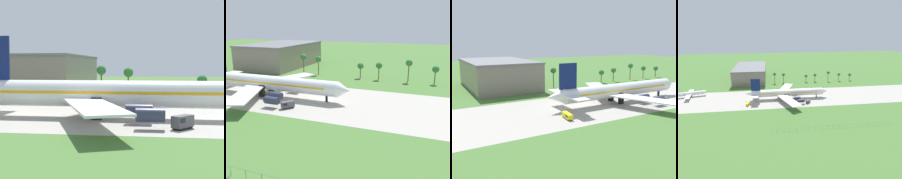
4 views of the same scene
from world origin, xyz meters
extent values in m
plane|color=#477233|center=(0.00, 0.00, 0.00)|extent=(600.00, 600.00, 0.00)
cube|color=#A8A399|center=(0.00, 0.00, 0.01)|extent=(320.00, 44.00, 0.02)
cylinder|color=white|center=(-22.83, -1.65, 5.65)|extent=(61.71, 6.22, 6.22)
cube|color=#EFA314|center=(-22.83, -1.65, 6.12)|extent=(52.45, 6.34, 0.62)
cube|color=white|center=(-24.60, -16.24, 4.57)|extent=(18.43, 30.09, 0.44)
cube|color=white|center=(-24.60, 12.95, 4.57)|extent=(18.43, 30.09, 0.44)
cylinder|color=#2D334C|center=(-16.12, -9.11, 2.77)|extent=(5.60, 2.80, 2.80)
cylinder|color=#2D334C|center=(-13.60, -15.33, 2.77)|extent=(5.60, 2.80, 2.80)
cylinder|color=#2D334C|center=(-16.12, 5.81, 2.77)|extent=(5.60, 2.80, 2.80)
cylinder|color=#2D334C|center=(-13.60, 12.03, 2.77)|extent=(5.60, 2.80, 2.80)
cube|color=black|center=(-25.92, -5.07, 2.52)|extent=(2.40, 1.20, 5.03)
cube|color=black|center=(-25.92, 1.77, 2.52)|extent=(2.40, 1.20, 5.03)
cube|color=black|center=(-7.47, -13.97, 0.20)|extent=(4.01, 4.32, 0.40)
cube|color=#4C4C51|center=(-7.47, -13.97, 1.54)|extent=(4.63, 5.01, 2.28)
cube|color=black|center=(-8.32, -15.00, 1.88)|extent=(2.65, 2.61, 0.90)
cube|color=slate|center=(-62.13, 66.26, 7.87)|extent=(36.00, 60.00, 15.75)
cube|color=slate|center=(-62.13, 66.26, 16.15)|extent=(36.72, 61.20, 0.80)
cylinder|color=brown|center=(3.47, 46.63, 3.22)|extent=(0.56, 0.56, 6.43)
sphere|color=#337538|center=(3.47, 46.63, 7.03)|extent=(3.60, 3.60, 3.60)
cylinder|color=brown|center=(-33.42, 46.63, 4.95)|extent=(0.56, 0.56, 9.90)
sphere|color=#337538|center=(-33.42, 46.63, 10.50)|extent=(3.60, 3.60, 3.60)
cylinder|color=brown|center=(-23.25, 46.63, 4.54)|extent=(0.56, 0.56, 9.07)
sphere|color=#337538|center=(-23.25, 46.63, 9.67)|extent=(3.60, 3.60, 3.60)
camera|label=1|loc=(-12.17, -80.31, 12.22)|focal=55.00mm
camera|label=2|loc=(41.76, -90.18, 31.35)|focal=40.00mm
camera|label=3|loc=(-102.89, -87.38, 27.90)|focal=40.00mm
camera|label=4|loc=(-39.81, -148.30, 61.34)|focal=28.00mm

